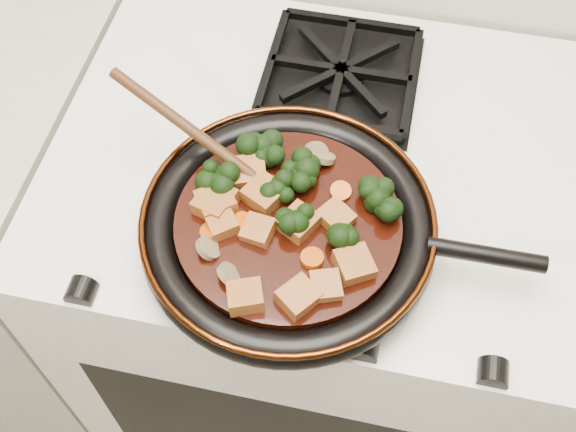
# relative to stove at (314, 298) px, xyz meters

# --- Properties ---
(stove) EXTENTS (0.76, 0.60, 0.90)m
(stove) POSITION_rel_stove_xyz_m (0.00, 0.00, 0.00)
(stove) COLOR white
(stove) RESTS_ON ground
(burner_grate_front) EXTENTS (0.23, 0.23, 0.03)m
(burner_grate_front) POSITION_rel_stove_xyz_m (0.00, -0.14, 0.46)
(burner_grate_front) COLOR black
(burner_grate_front) RESTS_ON stove
(burner_grate_back) EXTENTS (0.23, 0.23, 0.03)m
(burner_grate_back) POSITION_rel_stove_xyz_m (0.00, 0.14, 0.46)
(burner_grate_back) COLOR black
(burner_grate_back) RESTS_ON stove
(skillet) EXTENTS (0.49, 0.37, 0.05)m
(skillet) POSITION_rel_stove_xyz_m (-0.01, -0.16, 0.49)
(skillet) COLOR black
(skillet) RESTS_ON burner_grate_front
(braising_sauce) EXTENTS (0.28, 0.28, 0.02)m
(braising_sauce) POSITION_rel_stove_xyz_m (-0.02, -0.16, 0.50)
(braising_sauce) COLOR black
(braising_sauce) RESTS_ON skillet
(tofu_cube_0) EXTENTS (0.05, 0.05, 0.03)m
(tofu_cube_0) POSITION_rel_stove_xyz_m (-0.04, -0.27, 0.52)
(tofu_cube_0) COLOR #935421
(tofu_cube_0) RESTS_ON braising_sauce
(tofu_cube_1) EXTENTS (0.04, 0.04, 0.03)m
(tofu_cube_1) POSITION_rel_stove_xyz_m (-0.05, -0.18, 0.52)
(tofu_cube_1) COLOR #935421
(tofu_cube_1) RESTS_ON braising_sauce
(tofu_cube_2) EXTENTS (0.06, 0.06, 0.03)m
(tofu_cube_2) POSITION_rel_stove_xyz_m (-0.11, -0.16, 0.52)
(tofu_cube_2) COLOR #935421
(tofu_cube_2) RESTS_ON braising_sauce
(tofu_cube_3) EXTENTS (0.05, 0.05, 0.02)m
(tofu_cube_3) POSITION_rel_stove_xyz_m (0.04, -0.24, 0.52)
(tofu_cube_3) COLOR #935421
(tofu_cube_3) RESTS_ON braising_sauce
(tofu_cube_4) EXTENTS (0.06, 0.06, 0.03)m
(tofu_cube_4) POSITION_rel_stove_xyz_m (0.02, -0.26, 0.52)
(tofu_cube_4) COLOR #935421
(tofu_cube_4) RESTS_ON braising_sauce
(tofu_cube_5) EXTENTS (0.05, 0.05, 0.02)m
(tofu_cube_5) POSITION_rel_stove_xyz_m (-0.09, -0.18, 0.52)
(tofu_cube_5) COLOR #935421
(tofu_cube_5) RESTS_ON braising_sauce
(tofu_cube_6) EXTENTS (0.06, 0.06, 0.02)m
(tofu_cube_6) POSITION_rel_stove_xyz_m (-0.05, -0.13, 0.52)
(tofu_cube_6) COLOR #935421
(tofu_cube_6) RESTS_ON braising_sauce
(tofu_cube_7) EXTENTS (0.06, 0.06, 0.03)m
(tofu_cube_7) POSITION_rel_stove_xyz_m (0.07, -0.21, 0.52)
(tofu_cube_7) COLOR #935421
(tofu_cube_7) RESTS_ON braising_sauce
(tofu_cube_8) EXTENTS (0.05, 0.06, 0.02)m
(tofu_cube_8) POSITION_rel_stove_xyz_m (-0.00, -0.17, 0.52)
(tofu_cube_8) COLOR #935421
(tofu_cube_8) RESTS_ON braising_sauce
(tofu_cube_9) EXTENTS (0.05, 0.05, 0.03)m
(tofu_cube_9) POSITION_rel_stove_xyz_m (-0.08, -0.10, 0.52)
(tofu_cube_9) COLOR #935421
(tofu_cube_9) RESTS_ON braising_sauce
(tofu_cube_10) EXTENTS (0.06, 0.06, 0.03)m
(tofu_cube_10) POSITION_rel_stove_xyz_m (-0.11, -0.16, 0.52)
(tofu_cube_10) COLOR #935421
(tofu_cube_10) RESTS_ON braising_sauce
(tofu_cube_11) EXTENTS (0.05, 0.05, 0.03)m
(tofu_cube_11) POSITION_rel_stove_xyz_m (0.04, -0.15, 0.52)
(tofu_cube_11) COLOR #935421
(tofu_cube_11) RESTS_ON braising_sauce
(broccoli_floret_0) EXTENTS (0.07, 0.06, 0.07)m
(broccoli_floret_0) POSITION_rel_stove_xyz_m (-0.03, -0.12, 0.52)
(broccoli_floret_0) COLOR black
(broccoli_floret_0) RESTS_ON braising_sauce
(broccoli_floret_1) EXTENTS (0.09, 0.09, 0.07)m
(broccoli_floret_1) POSITION_rel_stove_xyz_m (-0.07, -0.06, 0.52)
(broccoli_floret_1) COLOR black
(broccoli_floret_1) RESTS_ON braising_sauce
(broccoli_floret_2) EXTENTS (0.08, 0.09, 0.06)m
(broccoli_floret_2) POSITION_rel_stove_xyz_m (-0.01, -0.09, 0.52)
(broccoli_floret_2) COLOR black
(broccoli_floret_2) RESTS_ON braising_sauce
(broccoli_floret_3) EXTENTS (0.08, 0.08, 0.07)m
(broccoli_floret_3) POSITION_rel_stove_xyz_m (0.09, -0.12, 0.52)
(broccoli_floret_3) COLOR black
(broccoli_floret_3) RESTS_ON braising_sauce
(broccoli_floret_4) EXTENTS (0.08, 0.08, 0.07)m
(broccoli_floret_4) POSITION_rel_stove_xyz_m (-0.01, -0.17, 0.52)
(broccoli_floret_4) COLOR black
(broccoli_floret_4) RESTS_ON braising_sauce
(broccoli_floret_5) EXTENTS (0.07, 0.08, 0.06)m
(broccoli_floret_5) POSITION_rel_stove_xyz_m (0.06, -0.18, 0.52)
(broccoli_floret_5) COLOR black
(broccoli_floret_5) RESTS_ON braising_sauce
(broccoli_floret_6) EXTENTS (0.08, 0.08, 0.06)m
(broccoli_floret_6) POSITION_rel_stove_xyz_m (0.08, -0.11, 0.52)
(broccoli_floret_6) COLOR black
(broccoli_floret_6) RESTS_ON braising_sauce
(broccoli_floret_7) EXTENTS (0.09, 0.08, 0.07)m
(broccoli_floret_7) POSITION_rel_stove_xyz_m (-0.01, -0.10, 0.52)
(broccoli_floret_7) COLOR black
(broccoli_floret_7) RESTS_ON braising_sauce
(broccoli_floret_8) EXTENTS (0.09, 0.09, 0.07)m
(broccoli_floret_8) POSITION_rel_stove_xyz_m (-0.06, -0.07, 0.52)
(broccoli_floret_8) COLOR black
(broccoli_floret_8) RESTS_ON braising_sauce
(broccoli_floret_9) EXTENTS (0.09, 0.08, 0.07)m
(broccoli_floret_9) POSITION_rel_stove_xyz_m (-0.11, -0.13, 0.52)
(broccoli_floret_9) COLOR black
(broccoli_floret_9) RESTS_ON braising_sauce
(carrot_coin_0) EXTENTS (0.03, 0.03, 0.02)m
(carrot_coin_0) POSITION_rel_stove_xyz_m (-0.10, -0.20, 0.51)
(carrot_coin_0) COLOR #C74505
(carrot_coin_0) RESTS_ON braising_sauce
(carrot_coin_1) EXTENTS (0.03, 0.03, 0.01)m
(carrot_coin_1) POSITION_rel_stove_xyz_m (0.04, -0.11, 0.51)
(carrot_coin_1) COLOR #C74505
(carrot_coin_1) RESTS_ON braising_sauce
(carrot_coin_2) EXTENTS (0.03, 0.03, 0.01)m
(carrot_coin_2) POSITION_rel_stove_xyz_m (0.02, -0.21, 0.51)
(carrot_coin_2) COLOR #C74505
(carrot_coin_2) RESTS_ON braising_sauce
(carrot_coin_3) EXTENTS (0.03, 0.03, 0.02)m
(carrot_coin_3) POSITION_rel_stove_xyz_m (-0.07, -0.18, 0.51)
(carrot_coin_3) COLOR #C74505
(carrot_coin_3) RESTS_ON braising_sauce
(mushroom_slice_0) EXTENTS (0.05, 0.05, 0.03)m
(mushroom_slice_0) POSITION_rel_stove_xyz_m (-0.00, -0.06, 0.52)
(mushroom_slice_0) COLOR #766444
(mushroom_slice_0) RESTS_ON braising_sauce
(mushroom_slice_1) EXTENTS (0.04, 0.04, 0.03)m
(mushroom_slice_1) POSITION_rel_stove_xyz_m (-0.07, -0.25, 0.52)
(mushroom_slice_1) COLOR #766444
(mushroom_slice_1) RESTS_ON braising_sauce
(mushroom_slice_2) EXTENTS (0.04, 0.04, 0.03)m
(mushroom_slice_2) POSITION_rel_stove_xyz_m (0.01, -0.06, 0.52)
(mushroom_slice_2) COLOR #766444
(mushroom_slice_2) RESTS_ON braising_sauce
(mushroom_slice_3) EXTENTS (0.04, 0.04, 0.03)m
(mushroom_slice_3) POSITION_rel_stove_xyz_m (-0.10, -0.22, 0.52)
(mushroom_slice_3) COLOR #766444
(mushroom_slice_3) RESTS_ON braising_sauce
(mushroom_slice_4) EXTENTS (0.03, 0.03, 0.03)m
(mushroom_slice_4) POSITION_rel_stove_xyz_m (-0.06, -0.07, 0.52)
(mushroom_slice_4) COLOR #766444
(mushroom_slice_4) RESTS_ON braising_sauce
(wooden_spoon) EXTENTS (0.15, 0.08, 0.25)m
(wooden_spoon) POSITION_rel_stove_xyz_m (-0.11, -0.10, 0.53)
(wooden_spoon) COLOR #3F210D
(wooden_spoon) RESTS_ON braising_sauce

